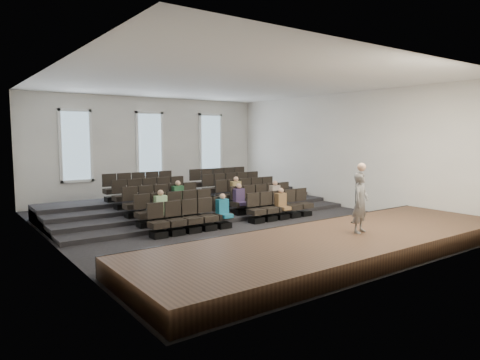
# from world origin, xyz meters

# --- Properties ---
(ground) EXTENTS (14.00, 14.00, 0.00)m
(ground) POSITION_xyz_m (0.00, 0.00, 0.00)
(ground) COLOR black
(ground) RESTS_ON ground
(ceiling) EXTENTS (12.00, 14.00, 0.02)m
(ceiling) POSITION_xyz_m (0.00, 0.00, 5.01)
(ceiling) COLOR white
(ceiling) RESTS_ON ground
(wall_back) EXTENTS (12.00, 0.04, 5.00)m
(wall_back) POSITION_xyz_m (0.00, 7.02, 2.50)
(wall_back) COLOR white
(wall_back) RESTS_ON ground
(wall_front) EXTENTS (12.00, 0.04, 5.00)m
(wall_front) POSITION_xyz_m (0.00, -7.02, 2.50)
(wall_front) COLOR white
(wall_front) RESTS_ON ground
(wall_left) EXTENTS (0.04, 14.00, 5.00)m
(wall_left) POSITION_xyz_m (-6.02, 0.00, 2.50)
(wall_left) COLOR white
(wall_left) RESTS_ON ground
(wall_right) EXTENTS (0.04, 14.00, 5.00)m
(wall_right) POSITION_xyz_m (6.02, 0.00, 2.50)
(wall_right) COLOR white
(wall_right) RESTS_ON ground
(stage) EXTENTS (11.80, 3.60, 0.50)m
(stage) POSITION_xyz_m (0.00, -5.10, 0.25)
(stage) COLOR #4B3120
(stage) RESTS_ON ground
(stage_lip) EXTENTS (11.80, 0.06, 0.52)m
(stage_lip) POSITION_xyz_m (0.00, -3.33, 0.25)
(stage_lip) COLOR black
(stage_lip) RESTS_ON ground
(risers) EXTENTS (11.80, 4.80, 0.60)m
(risers) POSITION_xyz_m (0.00, 3.17, 0.20)
(risers) COLOR black
(risers) RESTS_ON ground
(seating_rows) EXTENTS (6.80, 4.70, 1.67)m
(seating_rows) POSITION_xyz_m (-0.00, 1.54, 0.68)
(seating_rows) COLOR black
(seating_rows) RESTS_ON ground
(windows) EXTENTS (8.44, 0.10, 3.24)m
(windows) POSITION_xyz_m (0.00, 6.95, 2.70)
(windows) COLOR white
(windows) RESTS_ON wall_back
(audience) EXTENTS (5.45, 2.64, 1.10)m
(audience) POSITION_xyz_m (0.28, 0.45, 0.83)
(audience) COLOR #1B6B89
(audience) RESTS_ON seating_rows
(speaker) EXTENTS (0.69, 0.55, 1.66)m
(speaker) POSITION_xyz_m (0.74, -5.20, 1.33)
(speaker) COLOR slate
(speaker) RESTS_ON stage
(mic_stand) EXTENTS (0.26, 0.26, 1.53)m
(mic_stand) POSITION_xyz_m (1.69, -4.26, 0.96)
(mic_stand) COLOR black
(mic_stand) RESTS_ON stage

